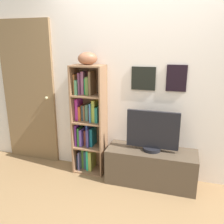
% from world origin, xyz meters
% --- Properties ---
extents(back_wall, '(4.80, 0.08, 2.48)m').
position_xyz_m(back_wall, '(0.00, 1.13, 1.24)').
color(back_wall, silver).
rests_on(back_wall, ground).
extents(bookshelf, '(0.42, 0.29, 1.48)m').
position_xyz_m(bookshelf, '(-0.73, 0.99, 0.72)').
color(bookshelf, '#8A6345').
rests_on(bookshelf, ground).
extents(football, '(0.29, 0.26, 0.16)m').
position_xyz_m(football, '(-0.70, 0.95, 1.56)').
color(football, brown).
rests_on(football, bookshelf).
extents(tv_stand, '(1.12, 0.42, 0.45)m').
position_xyz_m(tv_stand, '(0.16, 0.89, 0.23)').
color(tv_stand, '#4C3E2F').
rests_on(tv_stand, ground).
extents(television, '(0.64, 0.22, 0.51)m').
position_xyz_m(television, '(0.16, 0.89, 0.70)').
color(television, black).
rests_on(television, tv_stand).
extents(door, '(0.83, 0.09, 2.07)m').
position_xyz_m(door, '(-1.70, 1.08, 1.03)').
color(door, brown).
rests_on(door, ground).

